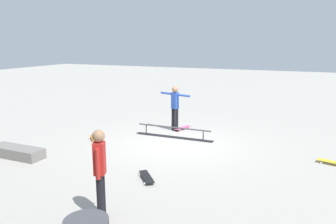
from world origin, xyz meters
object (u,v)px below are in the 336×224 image
object	(u,v)px
skateboard_main	(183,128)
loose_skateboard_orange	(94,138)
grind_rail	(174,133)
skater_main	(175,105)
loose_skateboard_black	(147,177)
bystander_red_shirt	(100,169)
loose_skateboard_yellow	(333,162)
skate_ledge	(17,152)

from	to	relation	value
skateboard_main	loose_skateboard_orange	xyz separation A→B (m)	(2.23, 2.50, 0.00)
grind_rail	skateboard_main	distance (m)	1.10
skater_main	skateboard_main	size ratio (longest dim) A/B	2.04
grind_rail	loose_skateboard_black	distance (m)	3.69
skateboard_main	bystander_red_shirt	xyz separation A→B (m)	(-0.89, 6.60, 0.90)
loose_skateboard_orange	skater_main	bearing A→B (deg)	-86.96
skater_main	skateboard_main	world-z (taller)	skater_main
skateboard_main	loose_skateboard_black	distance (m)	4.78
skater_main	loose_skateboard_yellow	world-z (taller)	skater_main
grind_rail	skateboard_main	xyz separation A→B (m)	(0.08, -1.09, -0.09)
loose_skateboard_yellow	loose_skateboard_black	world-z (taller)	same
loose_skateboard_black	skater_main	bearing A→B (deg)	152.70
skate_ledge	skater_main	bearing A→B (deg)	-124.19
grind_rail	bystander_red_shirt	world-z (taller)	bystander_red_shirt
skate_ledge	loose_skateboard_orange	bearing A→B (deg)	-115.07
grind_rail	skater_main	distance (m)	1.21
grind_rail	loose_skateboard_orange	world-z (taller)	grind_rail
skater_main	bystander_red_shirt	bearing A→B (deg)	-63.25
skater_main	loose_skateboard_black	distance (m)	4.67
skate_ledge	skateboard_main	world-z (taller)	skate_ledge
skate_ledge	loose_skateboard_yellow	bearing A→B (deg)	-160.51
loose_skateboard_yellow	skate_ledge	bearing A→B (deg)	-145.60
grind_rail	loose_skateboard_orange	size ratio (longest dim) A/B	3.99
skateboard_main	loose_skateboard_orange	distance (m)	3.35
skateboard_main	loose_skateboard_orange	world-z (taller)	same
bystander_red_shirt	loose_skateboard_orange	world-z (taller)	bystander_red_shirt
grind_rail	skater_main	bearing A→B (deg)	-70.84
skateboard_main	loose_skateboard_yellow	world-z (taller)	same
skateboard_main	loose_skateboard_yellow	bearing A→B (deg)	-91.27
skate_ledge	loose_skateboard_orange	xyz separation A→B (m)	(-1.06, -2.26, -0.08)
skate_ledge	loose_skateboard_yellow	world-z (taller)	skate_ledge
skate_ledge	loose_skateboard_yellow	xyz separation A→B (m)	(-8.33, -2.95, -0.08)
loose_skateboard_orange	loose_skateboard_black	bearing A→B (deg)	-170.57
skate_ledge	loose_skateboard_black	world-z (taller)	skate_ledge
loose_skateboard_yellow	loose_skateboard_black	bearing A→B (deg)	-130.43
grind_rail	skateboard_main	world-z (taller)	grind_rail
loose_skateboard_orange	skate_ledge	bearing A→B (deg)	109.72
bystander_red_shirt	loose_skateboard_black	world-z (taller)	bystander_red_shirt
skate_ledge	loose_skateboard_black	xyz separation A→B (m)	(-4.16, -0.06, -0.08)
grind_rail	bystander_red_shirt	xyz separation A→B (m)	(-0.81, 5.51, 0.80)
skate_ledge	skateboard_main	size ratio (longest dim) A/B	2.04
loose_skateboard_yellow	loose_skateboard_orange	world-z (taller)	same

